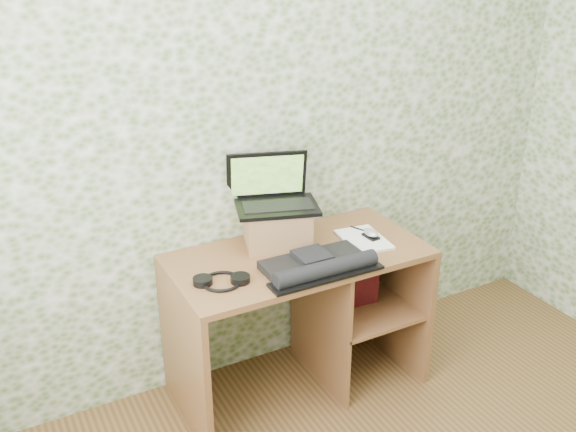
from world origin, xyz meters
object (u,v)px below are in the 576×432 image
notepad (364,240)px  desk (309,296)px  riser (277,226)px  keyboard (318,265)px  laptop (273,194)px

notepad → desk: bearing=174.4°
riser → notepad: 0.43m
desk → riser: 0.39m
notepad → keyboard: bearing=-149.4°
desk → riser: bearing=135.0°
riser → keyboard: 0.33m
laptop → notepad: (0.38, -0.22, -0.23)m
desk → laptop: laptop is taller
desk → riser: riser is taller
keyboard → riser: bearing=97.1°
keyboard → notepad: (0.34, 0.15, -0.02)m
desk → notepad: size_ratio=4.32×
desk → notepad: (0.26, -0.06, 0.28)m
laptop → notepad: bearing=-11.8°
laptop → keyboard: bearing=-66.5°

